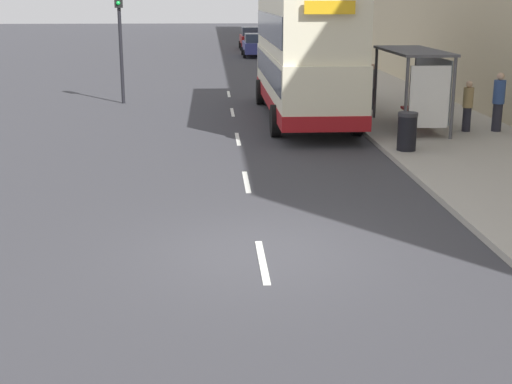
{
  "coord_description": "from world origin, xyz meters",
  "views": [
    {
      "loc": [
        -0.8,
        -11.45,
        4.22
      ],
      "look_at": [
        1.1,
        18.49,
        -4.0
      ],
      "focal_mm": 50.0,
      "sensor_mm": 36.0,
      "label": 1
    }
  ],
  "objects_px": {
    "car_1": "(251,38)",
    "pedestrian_2": "(468,106)",
    "double_decker_bus_near": "(304,54)",
    "car_0": "(256,45)",
    "pedestrian_at_shelter": "(441,98)",
    "traffic_light_far_kerb": "(120,23)",
    "bus_shelter": "(420,75)",
    "pedestrian_1": "(372,86)",
    "pedestrian_3": "(498,101)",
    "litter_bin": "(407,131)"
  },
  "relations": [
    {
      "from": "car_1",
      "to": "pedestrian_2",
      "type": "xyz_separation_m",
      "value": [
        4.57,
        -38.82,
        0.05
      ]
    },
    {
      "from": "double_decker_bus_near",
      "to": "car_0",
      "type": "relative_size",
      "value": 2.4
    },
    {
      "from": "pedestrian_at_shelter",
      "to": "traffic_light_far_kerb",
      "type": "height_order",
      "value": "traffic_light_far_kerb"
    },
    {
      "from": "double_decker_bus_near",
      "to": "car_1",
      "type": "height_order",
      "value": "double_decker_bus_near"
    },
    {
      "from": "bus_shelter",
      "to": "car_0",
      "type": "xyz_separation_m",
      "value": [
        -3.23,
        30.81,
        -1.04
      ]
    },
    {
      "from": "pedestrian_2",
      "to": "car_0",
      "type": "bearing_deg",
      "value": 98.47
    },
    {
      "from": "bus_shelter",
      "to": "double_decker_bus_near",
      "type": "relative_size",
      "value": 0.39
    },
    {
      "from": "pedestrian_at_shelter",
      "to": "pedestrian_1",
      "type": "relative_size",
      "value": 0.99
    },
    {
      "from": "double_decker_bus_near",
      "to": "pedestrian_1",
      "type": "height_order",
      "value": "double_decker_bus_near"
    },
    {
      "from": "double_decker_bus_near",
      "to": "pedestrian_at_shelter",
      "type": "bearing_deg",
      "value": -24.96
    },
    {
      "from": "bus_shelter",
      "to": "car_0",
      "type": "relative_size",
      "value": 0.93
    },
    {
      "from": "car_0",
      "to": "pedestrian_1",
      "type": "distance_m",
      "value": 26.67
    },
    {
      "from": "pedestrian_2",
      "to": "car_1",
      "type": "bearing_deg",
      "value": 96.71
    },
    {
      "from": "bus_shelter",
      "to": "car_1",
      "type": "distance_m",
      "value": 38.5
    },
    {
      "from": "car_1",
      "to": "pedestrian_1",
      "type": "xyz_separation_m",
      "value": [
        2.61,
        -34.08,
        0.11
      ]
    },
    {
      "from": "pedestrian_at_shelter",
      "to": "pedestrian_1",
      "type": "height_order",
      "value": "pedestrian_1"
    },
    {
      "from": "pedestrian_at_shelter",
      "to": "car_1",
      "type": "bearing_deg",
      "value": 96.45
    },
    {
      "from": "car_1",
      "to": "pedestrian_2",
      "type": "relative_size",
      "value": 2.87
    },
    {
      "from": "pedestrian_3",
      "to": "litter_bin",
      "type": "distance_m",
      "value": 4.52
    },
    {
      "from": "car_0",
      "to": "traffic_light_far_kerb",
      "type": "distance_m",
      "value": 24.56
    },
    {
      "from": "pedestrian_3",
      "to": "traffic_light_far_kerb",
      "type": "height_order",
      "value": "traffic_light_far_kerb"
    },
    {
      "from": "pedestrian_1",
      "to": "pedestrian_3",
      "type": "relative_size",
      "value": 0.92
    },
    {
      "from": "traffic_light_far_kerb",
      "to": "litter_bin",
      "type": "bearing_deg",
      "value": -49.69
    },
    {
      "from": "double_decker_bus_near",
      "to": "litter_bin",
      "type": "height_order",
      "value": "double_decker_bus_near"
    },
    {
      "from": "car_1",
      "to": "litter_bin",
      "type": "xyz_separation_m",
      "value": [
        1.92,
        -41.54,
        -0.23
      ]
    },
    {
      "from": "pedestrian_3",
      "to": "litter_bin",
      "type": "height_order",
      "value": "pedestrian_3"
    },
    {
      "from": "car_0",
      "to": "traffic_light_far_kerb",
      "type": "relative_size",
      "value": 0.94
    },
    {
      "from": "double_decker_bus_near",
      "to": "pedestrian_1",
      "type": "bearing_deg",
      "value": 22.79
    },
    {
      "from": "pedestrian_1",
      "to": "traffic_light_far_kerb",
      "type": "distance_m",
      "value": 10.36
    },
    {
      "from": "car_1",
      "to": "traffic_light_far_kerb",
      "type": "xyz_separation_m",
      "value": [
        -7.03,
        -30.99,
        2.34
      ]
    },
    {
      "from": "bus_shelter",
      "to": "traffic_light_far_kerb",
      "type": "distance_m",
      "value": 12.64
    },
    {
      "from": "pedestrian_at_shelter",
      "to": "pedestrian_3",
      "type": "xyz_separation_m",
      "value": [
        1.31,
        -1.57,
        0.08
      ]
    },
    {
      "from": "bus_shelter",
      "to": "pedestrian_2",
      "type": "height_order",
      "value": "bus_shelter"
    },
    {
      "from": "double_decker_bus_near",
      "to": "car_1",
      "type": "bearing_deg",
      "value": 89.75
    },
    {
      "from": "double_decker_bus_near",
      "to": "pedestrian_2",
      "type": "bearing_deg",
      "value": -37.14
    },
    {
      "from": "pedestrian_2",
      "to": "pedestrian_3",
      "type": "relative_size",
      "value": 0.86
    },
    {
      "from": "pedestrian_1",
      "to": "pedestrian_3",
      "type": "height_order",
      "value": "pedestrian_3"
    },
    {
      "from": "bus_shelter",
      "to": "pedestrian_2",
      "type": "bearing_deg",
      "value": -17.8
    },
    {
      "from": "pedestrian_3",
      "to": "traffic_light_far_kerb",
      "type": "xyz_separation_m",
      "value": [
        -12.56,
        7.86,
        2.16
      ]
    },
    {
      "from": "pedestrian_at_shelter",
      "to": "pedestrian_1",
      "type": "xyz_separation_m",
      "value": [
        -1.61,
        3.2,
        0.01
      ]
    },
    {
      "from": "pedestrian_1",
      "to": "pedestrian_at_shelter",
      "type": "bearing_deg",
      "value": -63.3
    },
    {
      "from": "traffic_light_far_kerb",
      "to": "pedestrian_1",
      "type": "bearing_deg",
      "value": -17.78
    },
    {
      "from": "pedestrian_1",
      "to": "litter_bin",
      "type": "bearing_deg",
      "value": -95.27
    },
    {
      "from": "bus_shelter",
      "to": "litter_bin",
      "type": "bearing_deg",
      "value": -111.02
    },
    {
      "from": "bus_shelter",
      "to": "pedestrian_1",
      "type": "height_order",
      "value": "bus_shelter"
    },
    {
      "from": "car_1",
      "to": "litter_bin",
      "type": "relative_size",
      "value": 4.32
    },
    {
      "from": "bus_shelter",
      "to": "car_1",
      "type": "bearing_deg",
      "value": 94.68
    },
    {
      "from": "double_decker_bus_near",
      "to": "traffic_light_far_kerb",
      "type": "bearing_deg",
      "value": 148.27
    },
    {
      "from": "bus_shelter",
      "to": "pedestrian_at_shelter",
      "type": "relative_size",
      "value": 2.52
    },
    {
      "from": "car_0",
      "to": "car_1",
      "type": "bearing_deg",
      "value": 89.32
    }
  ]
}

